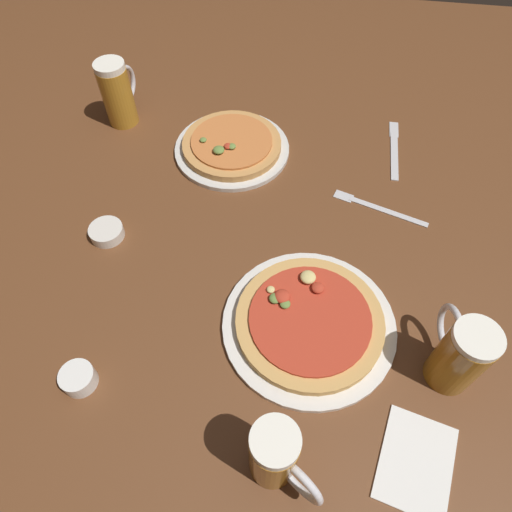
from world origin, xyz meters
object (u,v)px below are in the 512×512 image
object	(u,v)px
beer_mug_dark	(276,456)
napkin_folded	(416,462)
fork_left	(378,208)
pizza_plate_near	(309,322)
ramekin_butter	(107,232)
knife_right	(394,149)
beer_mug_amber	(460,354)
beer_mug_pale	(118,93)
ramekin_sauce	(78,378)
pizza_plate_far	(232,146)

from	to	relation	value
beer_mug_dark	napkin_folded	bearing A→B (deg)	10.17
fork_left	napkin_folded	bearing A→B (deg)	-83.68
pizza_plate_near	ramekin_butter	bearing A→B (deg)	161.23
knife_right	beer_mug_amber	bearing A→B (deg)	-82.50
ramekin_butter	napkin_folded	size ratio (longest dim) A/B	0.48
pizza_plate_near	napkin_folded	xyz separation A→B (m)	(0.19, -0.22, -0.01)
beer_mug_dark	ramekin_butter	size ratio (longest dim) A/B	2.20
beer_mug_amber	beer_mug_pale	distance (m)	1.00
beer_mug_pale	pizza_plate_near	bearing A→B (deg)	-45.13
napkin_folded	fork_left	size ratio (longest dim) A/B	0.71
beer_mug_amber	pizza_plate_near	bearing A→B (deg)	167.67
pizza_plate_near	napkin_folded	distance (m)	0.29
beer_mug_amber	beer_mug_pale	xyz separation A→B (m)	(-0.80, 0.60, 0.01)
ramekin_sauce	beer_mug_amber	bearing A→B (deg)	10.22
beer_mug_amber	fork_left	xyz separation A→B (m)	(-0.12, 0.38, -0.08)
beer_mug_amber	ramekin_butter	size ratio (longest dim) A/B	2.15
beer_mug_amber	knife_right	xyz separation A→B (m)	(-0.08, 0.59, -0.08)
pizza_plate_far	beer_mug_dark	size ratio (longest dim) A/B	1.78
beer_mug_dark	beer_mug_amber	world-z (taller)	beer_mug_dark
beer_mug_pale	pizza_plate_far	bearing A→B (deg)	-14.43
fork_left	pizza_plate_far	bearing A→B (deg)	158.90
beer_mug_pale	napkin_folded	size ratio (longest dim) A/B	1.09
pizza_plate_far	beer_mug_pale	bearing A→B (deg)	165.57
pizza_plate_far	fork_left	world-z (taller)	pizza_plate_far
ramekin_butter	fork_left	world-z (taller)	ramekin_butter
ramekin_sauce	napkin_folded	world-z (taller)	ramekin_sauce
ramekin_sauce	napkin_folded	xyz separation A→B (m)	(0.59, -0.05, -0.01)
beer_mug_dark	pizza_plate_far	bearing A→B (deg)	105.44
pizza_plate_far	ramekin_sauce	xyz separation A→B (m)	(-0.16, -0.64, 0.00)
napkin_folded	knife_right	world-z (taller)	napkin_folded
knife_right	beer_mug_pale	bearing A→B (deg)	178.90
beer_mug_amber	knife_right	size ratio (longest dim) A/B	0.72
beer_mug_amber	knife_right	bearing A→B (deg)	97.50
pizza_plate_far	ramekin_butter	world-z (taller)	pizza_plate_far
pizza_plate_near	fork_left	distance (m)	0.35
pizza_plate_near	napkin_folded	bearing A→B (deg)	-48.68
beer_mug_dark	ramekin_butter	world-z (taller)	beer_mug_dark
beer_mug_pale	fork_left	size ratio (longest dim) A/B	0.78
napkin_folded	knife_right	bearing A→B (deg)	91.34
pizza_plate_near	beer_mug_dark	distance (m)	0.27
fork_left	ramekin_sauce	bearing A→B (deg)	-136.77
knife_right	pizza_plate_near	bearing A→B (deg)	-108.34
beer_mug_pale	ramekin_butter	bearing A→B (deg)	-77.62
beer_mug_dark	beer_mug_pale	xyz separation A→B (m)	(-0.51, 0.81, 0.00)
pizza_plate_far	beer_mug_amber	xyz separation A→B (m)	(0.49, -0.52, 0.06)
ramekin_sauce	knife_right	xyz separation A→B (m)	(0.57, 0.71, -0.02)
ramekin_sauce	napkin_folded	size ratio (longest dim) A/B	0.40
beer_mug_amber	knife_right	world-z (taller)	beer_mug_amber
pizza_plate_near	pizza_plate_far	bearing A→B (deg)	116.69
beer_mug_amber	ramekin_butter	bearing A→B (deg)	163.48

